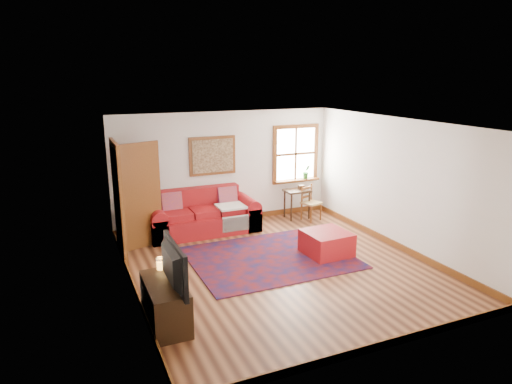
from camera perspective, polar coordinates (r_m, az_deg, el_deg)
name	(u,v)px	position (r m, az deg, el deg)	size (l,w,h in m)	color
ground	(279,266)	(8.13, 2.93, -9.26)	(5.50, 5.50, 0.00)	#472213
room_envelope	(280,174)	(7.63, 3.03, 2.20)	(5.04, 5.54, 2.52)	silver
window	(297,160)	(10.84, 5.14, 4.06)	(1.18, 0.20, 1.38)	white
doorway	(131,196)	(8.79, -15.32, -0.53)	(0.89, 1.08, 2.14)	black
framed_artwork	(213,156)	(9.99, -5.44, 4.53)	(1.05, 0.07, 0.85)	brown
persian_rug	(270,257)	(8.47, 1.81, -8.15)	(2.87, 2.30, 0.02)	#610F0D
red_leather_sofa	(203,218)	(9.80, -6.68, -3.24)	(2.32, 0.96, 0.91)	maroon
red_ottoman	(327,243)	(8.64, 8.81, -6.35)	(0.78, 0.78, 0.45)	maroon
side_table	(297,195)	(10.61, 5.15, -0.37)	(0.56, 0.42, 0.68)	black
ladder_back_chair	(310,201)	(10.56, 6.73, -1.16)	(0.47, 0.46, 0.82)	tan
media_cabinet	(165,303)	(6.42, -11.27, -13.47)	(0.48, 1.08, 0.59)	black
television	(167,266)	(6.02, -11.04, -9.05)	(1.06, 0.14, 0.61)	black
candle_hurricane	(160,264)	(6.66, -11.85, -8.79)	(0.12, 0.12, 0.18)	silver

